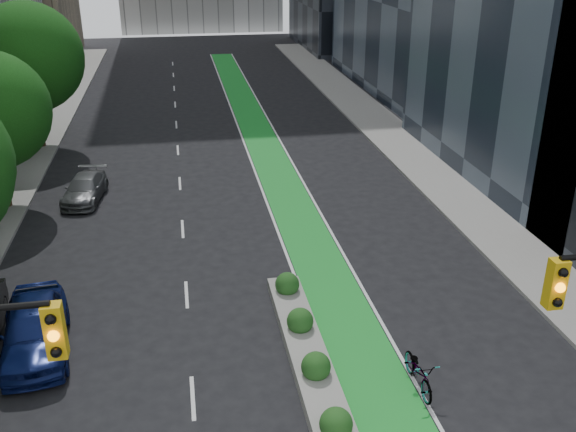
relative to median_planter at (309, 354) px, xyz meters
name	(u,v)px	position (x,y,z in m)	size (l,w,h in m)	color
sidewalk_left	(5,186)	(-13.00, 17.96, -0.30)	(3.60, 90.00, 0.15)	gray
sidewalk_right	(422,162)	(10.60, 17.96, -0.30)	(3.60, 90.00, 0.15)	gray
bike_lane_paint	(264,146)	(1.80, 22.96, -0.37)	(2.20, 70.00, 0.01)	green
tree_far	(28,57)	(-12.20, 24.96, 5.32)	(6.60, 6.60, 9.00)	black
median_planter	(309,354)	(0.00, 0.00, 0.00)	(1.20, 10.26, 1.10)	gray
bicycle	(419,371)	(3.00, -1.69, 0.19)	(0.75, 2.15, 1.13)	gray
parked_car_left_near	(34,328)	(-8.60, 2.23, 0.48)	(2.02, 5.02, 1.71)	#0D1952
parked_car_left_far	(85,189)	(-8.49, 15.43, 0.24)	(1.73, 4.25, 1.23)	#505255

